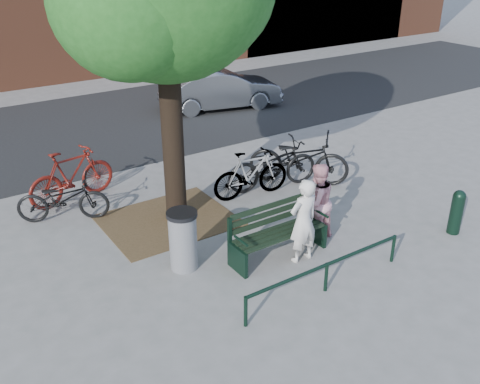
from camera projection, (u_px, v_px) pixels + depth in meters
ground at (278, 256)px, 9.22m from camera, size 90.00×90.00×0.00m
dirt_pit at (168, 220)px, 10.36m from camera, size 2.40×2.00×0.02m
road at (101, 125)px, 15.58m from camera, size 40.00×7.00×0.01m
park_bench at (276, 230)px, 9.07m from camera, size 1.74×0.54×0.97m
guard_railing at (327, 269)px, 8.14m from camera, size 3.06×0.06×0.51m
person_left at (303, 221)px, 8.80m from camera, size 0.54×0.36×1.49m
person_right at (317, 202)px, 9.50m from camera, size 0.71×0.55×1.44m
bollard at (457, 210)px, 9.75m from camera, size 0.23×0.23×0.86m
litter_bin at (183, 240)px, 8.68m from camera, size 0.50×0.50×1.03m
bicycle_a at (63, 199)px, 10.20m from camera, size 1.82×1.28×0.91m
bicycle_b at (71, 175)px, 10.92m from camera, size 1.95×0.86×1.13m
bicycle_c at (273, 165)px, 11.50m from camera, size 2.16×1.11×1.08m
bicycle_d at (251, 174)px, 11.13m from camera, size 1.76×0.71×1.03m
bicycle_e at (299, 158)px, 11.74m from camera, size 2.10×2.10×1.16m
parked_car at (220, 89)px, 16.88m from camera, size 4.00×2.15×1.25m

